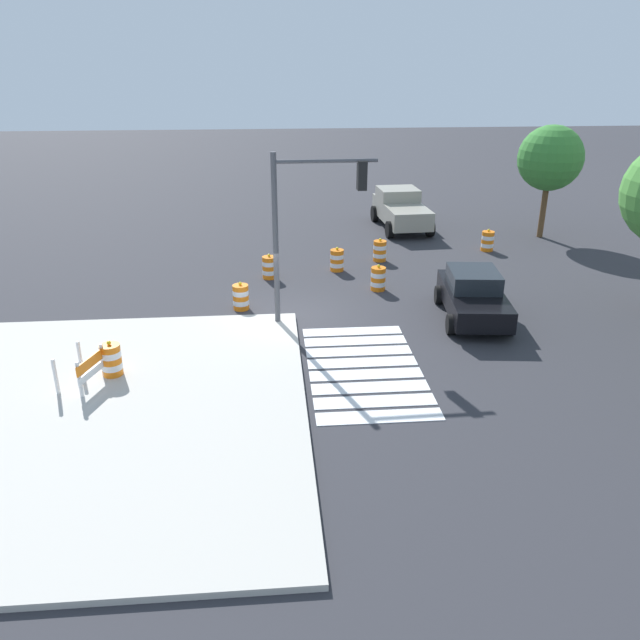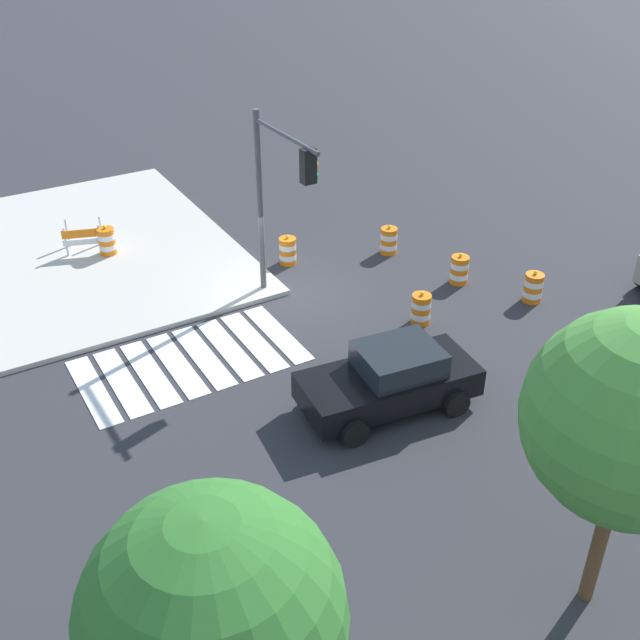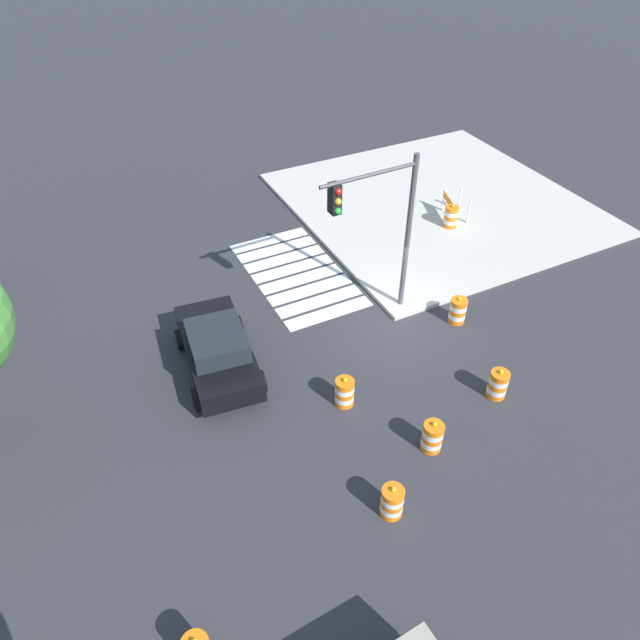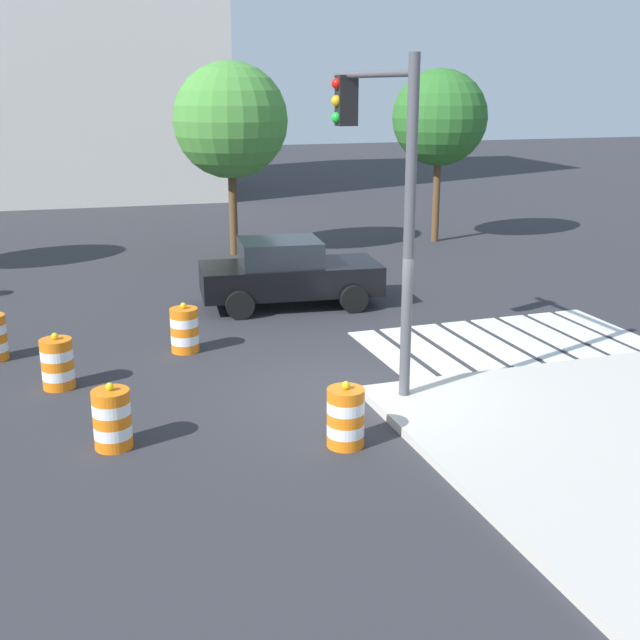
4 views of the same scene
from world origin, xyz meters
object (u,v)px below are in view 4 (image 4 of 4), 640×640
traffic_barrel_near_corner (112,419)px  street_tree_streetside_near (440,118)px  sports_car (288,273)px  traffic_barrel_crosswalk_end (185,330)px  traffic_barrel_median_near (346,417)px  street_tree_streetside_mid (230,121)px  traffic_light_pole (380,163)px  traffic_barrel_far_curb (57,363)px

traffic_barrel_near_corner → street_tree_streetside_near: size_ratio=0.18×
sports_car → traffic_barrel_crosswalk_end: (-2.97, -2.74, -0.36)m
sports_car → street_tree_streetside_near: street_tree_streetside_near is taller
traffic_barrel_crosswalk_end → traffic_barrel_median_near: bearing=-73.4°
traffic_barrel_near_corner → street_tree_streetside_near: street_tree_streetside_near is taller
traffic_barrel_median_near → traffic_barrel_crosswalk_end: bearing=106.6°
traffic_barrel_crosswalk_end → street_tree_streetside_mid: street_tree_streetside_mid is taller
traffic_light_pole → street_tree_streetside_mid: (0.04, 11.96, 0.24)m
sports_car → traffic_light_pole: traffic_light_pole is taller
street_tree_streetside_near → sports_car: bearing=-137.8°
traffic_barrel_near_corner → traffic_light_pole: 6.04m
street_tree_streetside_mid → traffic_barrel_median_near: bearing=-96.0°
traffic_barrel_crosswalk_end → traffic_barrel_median_near: 5.39m
traffic_barrel_crosswalk_end → traffic_barrel_median_near: size_ratio=1.00×
traffic_barrel_crosswalk_end → traffic_light_pole: 5.36m
sports_car → traffic_light_pole: 6.32m
traffic_barrel_median_near → sports_car: bearing=79.8°
traffic_light_pole → street_tree_streetside_mid: 11.96m
sports_car → traffic_light_pole: size_ratio=0.81×
sports_car → traffic_barrel_far_curb: bearing=-143.2°
traffic_barrel_median_near → traffic_barrel_far_curb: bearing=136.1°
traffic_barrel_crosswalk_end → traffic_barrel_far_curb: (-2.46, -1.31, 0.00)m
street_tree_streetside_near → street_tree_streetside_mid: bearing=-179.5°
traffic_barrel_far_curb → traffic_barrel_near_corner: bearing=-75.6°
traffic_barrel_crosswalk_end → traffic_light_pole: bearing=-42.5°
traffic_barrel_near_corner → traffic_barrel_far_curb: size_ratio=1.00×
traffic_barrel_near_corner → traffic_barrel_far_curb: bearing=104.4°
traffic_barrel_near_corner → traffic_barrel_median_near: size_ratio=1.00×
traffic_barrel_median_near → traffic_barrel_far_curb: same height
street_tree_streetside_near → traffic_barrel_near_corner: bearing=-131.6°
traffic_barrel_crosswalk_end → traffic_light_pole: size_ratio=0.19×
traffic_barrel_median_near → street_tree_streetside_mid: (1.52, 14.36, 3.70)m
traffic_barrel_far_curb → street_tree_streetside_mid: (5.52, 10.51, 3.70)m
traffic_barrel_crosswalk_end → street_tree_streetside_near: 14.23m
traffic_light_pole → street_tree_streetside_mid: street_tree_streetside_mid is taller
traffic_light_pole → sports_car: bearing=90.5°
street_tree_streetside_near → street_tree_streetside_mid: street_tree_streetside_mid is taller
sports_car → street_tree_streetside_near: 10.25m
street_tree_streetside_mid → traffic_barrel_far_curb: bearing=-117.7°
sports_car → traffic_barrel_near_corner: (-4.71, -6.88, -0.36)m
sports_car → traffic_light_pole: (0.05, -5.51, 3.10)m
traffic_barrel_median_near → street_tree_streetside_mid: street_tree_streetside_mid is taller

